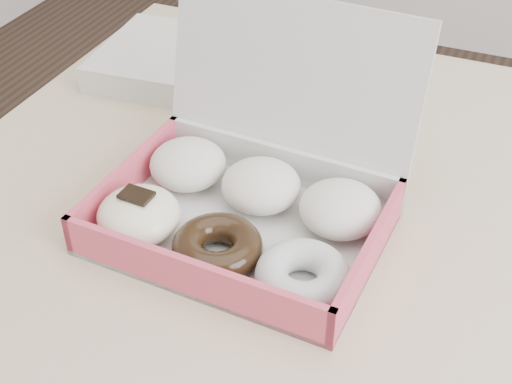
% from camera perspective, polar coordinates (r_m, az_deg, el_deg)
% --- Properties ---
extents(table, '(1.20, 0.80, 0.75)m').
position_cam_1_polar(table, '(0.90, 13.47, -5.45)').
color(table, tan).
rests_on(table, ground).
extents(donut_box, '(0.32, 0.29, 0.22)m').
position_cam_1_polar(donut_box, '(0.79, -0.88, -0.56)').
color(donut_box, silver).
rests_on(donut_box, table).
extents(newspapers, '(0.27, 0.22, 0.04)m').
position_cam_1_polar(newspapers, '(1.10, -5.63, 10.23)').
color(newspapers, white).
rests_on(newspapers, table).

